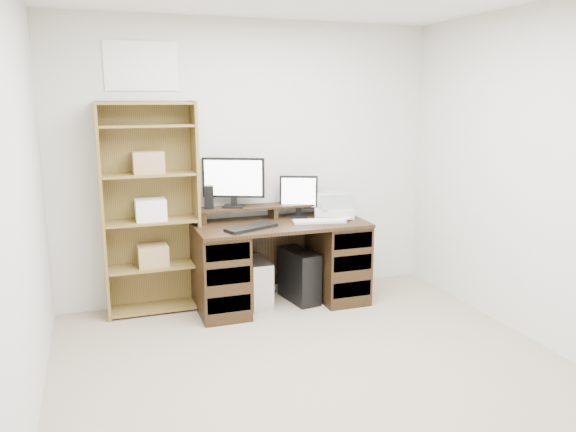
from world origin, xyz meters
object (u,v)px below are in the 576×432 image
monitor_wide (233,180)px  bookshelf (150,207)px  desk (280,262)px  monitor_small (299,195)px  printer (334,212)px  tower_silver (258,282)px  tower_black (299,276)px

monitor_wide → bookshelf: (-0.73, -0.02, -0.20)m
desk → monitor_small: size_ratio=3.96×
desk → printer: (0.54, 0.06, 0.41)m
monitor_small → bookshelf: bookshelf is taller
monitor_small → printer: 0.36m
bookshelf → tower_silver: bearing=-10.9°
monitor_wide → printer: (0.90, -0.17, -0.32)m
monitor_small → tower_silver: bearing=-140.4°
printer → tower_black: printer is taller
printer → tower_black: (-0.35, -0.04, -0.56)m
tower_black → tower_silver: bearing=167.3°
monitor_small → printer: size_ratio=1.07×
tower_silver → tower_black: size_ratio=0.83×
monitor_small → tower_silver: size_ratio=0.92×
tower_silver → tower_black: tower_black is taller
tower_black → bookshelf: bearing=161.9°
tower_black → monitor_small: bearing=62.9°
printer → tower_silver: 0.95m
tower_black → printer: bearing=-2.8°
monitor_wide → bookshelf: size_ratio=0.29×
monitor_wide → tower_black: 1.06m
monitor_wide → tower_black: (0.54, -0.21, -0.88)m
tower_black → bookshelf: size_ratio=0.28×
desk → printer: printer is taller
monitor_wide → tower_silver: (0.16, -0.19, -0.91)m
tower_silver → bookshelf: size_ratio=0.23×
monitor_wide → printer: 0.97m
tower_black → bookshelf: 1.46m
printer → tower_silver: (-0.74, -0.02, -0.59)m
bookshelf → monitor_small: bearing=-1.8°
monitor_wide → desk: bearing=-8.8°
tower_silver → bookshelf: (-0.89, 0.17, 0.71)m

